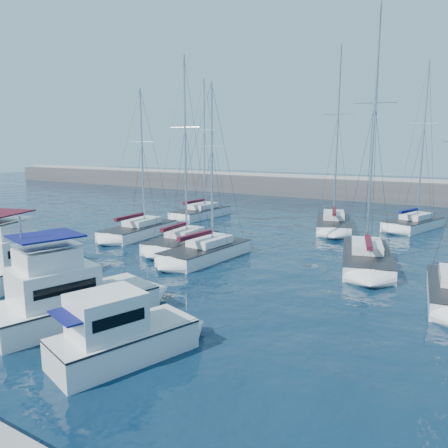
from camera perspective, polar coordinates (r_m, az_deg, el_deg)
The scene contains 12 objects.
ground at distance 24.38m, azimuth -13.46°, elevation -9.79°, with size 220.00×220.00×0.00m, color black.
breakwater at distance 70.36m, azimuth 17.93°, elevation 3.91°, with size 160.00×6.00×4.45m.
motor_yacht_port_inner at distance 30.58m, azimuth -25.97°, elevation -4.24°, with size 6.29×9.20×4.69m.
motor_yacht_stbd_inner at distance 22.11m, azimuth -19.83°, elevation -9.14°, with size 5.16×8.13×4.69m.
motor_yacht_stbd_outer at distance 17.89m, azimuth -13.60°, elevation -14.14°, with size 3.95×6.01×3.20m.
sailboat_mid_a at distance 41.01m, azimuth -10.99°, elevation -0.79°, with size 3.67×8.40×13.59m.
sailboat_mid_b at distance 35.55m, azimuth -5.47°, elevation -2.29°, with size 3.63×7.42×15.43m.
sailboat_mid_c at distance 32.21m, azimuth -2.34°, elevation -3.64°, with size 3.56×7.88×12.98m.
sailboat_mid_d at distance 32.07m, azimuth 18.11°, elevation -4.14°, with size 5.48×9.46×17.80m.
sailboat_back_a at distance 50.76m, azimuth -3.02°, elevation 1.52°, with size 3.33×8.28×15.92m.
sailboat_back_b at distance 45.29m, azimuth 14.10°, elevation 0.17°, with size 5.98×10.13×18.13m.
sailboat_back_c at distance 47.42m, azimuth 23.50°, elevation 0.08°, with size 5.09×7.97×16.53m.
Camera 1 is at (16.41, -16.04, 8.25)m, focal length 35.00 mm.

